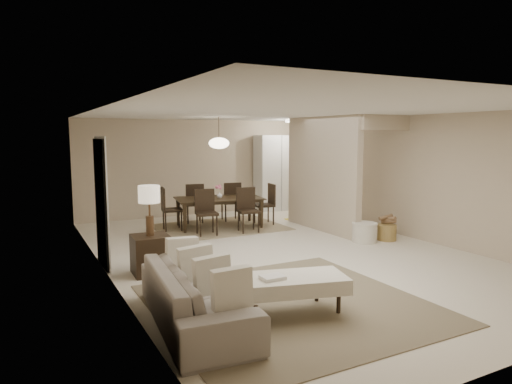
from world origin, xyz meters
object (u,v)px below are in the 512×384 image
ottoman_bench (289,284)px  side_table (151,255)px  pantry_cabinet (277,173)px  round_pouf (364,232)px  dining_table (220,213)px  sofa (195,296)px  wicker_basket (387,232)px

ottoman_bench → side_table: bearing=127.5°
pantry_cabinet → round_pouf: bearing=-96.4°
dining_table → sofa: bearing=-107.1°
sofa → ottoman_bench: bearing=-100.7°
pantry_cabinet → wicker_basket: bearing=-89.6°
sofa → dining_table: (2.37, 4.83, 0.02)m
side_table → dining_table: dining_table is taller
round_pouf → sofa: bearing=-153.4°
side_table → pantry_cabinet: bearing=42.4°
wicker_basket → ottoman_bench: bearing=-148.0°
ottoman_bench → pantry_cabinet: bearing=75.7°
pantry_cabinet → round_pouf: 4.36m
pantry_cabinet → dining_table: size_ratio=1.09×
sofa → wicker_basket: size_ratio=5.88×
sofa → round_pouf: 4.83m
side_table → dining_table: size_ratio=0.31×
sofa → dining_table: 5.38m
ottoman_bench → side_table: size_ratio=2.43×
pantry_cabinet → sofa: size_ratio=0.96×
sofa → ottoman_bench: 1.08m
pantry_cabinet → dining_table: (-2.43, -1.58, -0.71)m
ottoman_bench → round_pouf: bearing=51.9°
round_pouf → dining_table: (-1.95, 2.67, 0.15)m
round_pouf → wicker_basket: size_ratio=1.33×
ottoman_bench → dining_table: 5.31m
ottoman_bench → sofa: bearing=178.9°
sofa → side_table: size_ratio=3.71×
round_pouf → dining_table: size_ratio=0.26×
side_table → dining_table: 3.60m
pantry_cabinet → ottoman_bench: (-3.76, -6.71, -0.67)m
dining_table → side_table: bearing=-121.1°
side_table → round_pouf: (4.27, 0.09, -0.10)m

